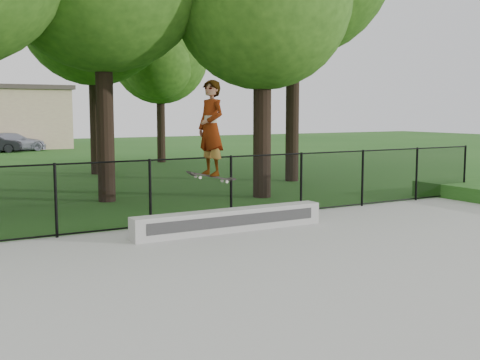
% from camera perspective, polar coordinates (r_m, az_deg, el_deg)
% --- Properties ---
extents(ground, '(100.00, 100.00, 0.00)m').
position_cam_1_polar(ground, '(9.51, 17.09, -9.48)').
color(ground, '#1F5116').
rests_on(ground, ground).
extents(concrete_slab, '(14.00, 12.00, 0.06)m').
position_cam_1_polar(concrete_slab, '(9.50, 17.10, -9.31)').
color(concrete_slab, '#A2A29D').
rests_on(concrete_slab, ground).
extents(grind_ledge, '(4.35, 0.40, 0.47)m').
position_cam_1_polar(grind_ledge, '(12.65, -0.92, -3.84)').
color(grind_ledge, '#A9A8A3').
rests_on(grind_ledge, concrete_slab).
extents(car_c, '(3.97, 2.21, 1.19)m').
position_cam_1_polar(car_c, '(41.16, -20.69, 3.39)').
color(car_c, '#9899AD').
rests_on(car_c, ground).
extents(skater_airborne, '(0.83, 0.75, 2.07)m').
position_cam_1_polar(skater_airborne, '(12.00, -2.77, 4.83)').
color(skater_airborne, black).
rests_on(skater_airborne, ground).
extents(chainlink_fence, '(16.06, 0.06, 1.50)m').
position_cam_1_polar(chainlink_fence, '(13.94, -0.85, -0.72)').
color(chainlink_fence, black).
rests_on(chainlink_fence, concrete_slab).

